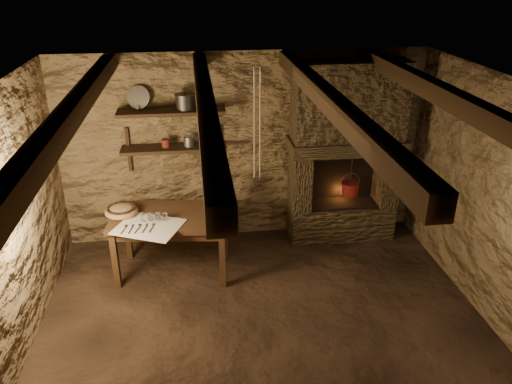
{
  "coord_description": "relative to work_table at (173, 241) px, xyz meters",
  "views": [
    {
      "loc": [
        -0.6,
        -3.87,
        3.33
      ],
      "look_at": [
        0.02,
        0.9,
        1.1
      ],
      "focal_mm": 35.0,
      "sensor_mm": 36.0,
      "label": 1
    }
  ],
  "objects": [
    {
      "name": "back_wall",
      "position": [
        0.92,
        0.82,
        0.8
      ],
      "size": [
        4.5,
        0.04,
        2.4
      ],
      "primitive_type": "cube",
      "color": "brown",
      "rests_on": "floor"
    },
    {
      "name": "pewter_cutlery_row",
      "position": [
        -0.22,
        -0.28,
        0.36
      ],
      "size": [
        0.6,
        0.42,
        0.01
      ],
      "primitive_type": null,
      "rotation": [
        0.0,
        0.0,
        -0.42
      ],
      "color": "gray",
      "rests_on": "linen_cloth"
    },
    {
      "name": "shelf_lower",
      "position": [
        0.07,
        0.66,
        0.9
      ],
      "size": [
        1.25,
        0.3,
        0.04
      ],
      "primitive_type": "cube",
      "color": "black",
      "rests_on": "back_wall"
    },
    {
      "name": "work_table",
      "position": [
        0.0,
        0.0,
        0.0
      ],
      "size": [
        1.39,
        0.89,
        0.75
      ],
      "rotation": [
        0.0,
        0.0,
        -0.12
      ],
      "color": "#342012",
      "rests_on": "floor"
    },
    {
      "name": "beam_mid_left",
      "position": [
        0.42,
        -1.18,
        1.91
      ],
      "size": [
        0.14,
        3.95,
        0.16
      ],
      "primitive_type": "cube",
      "color": "black",
      "rests_on": "ceiling"
    },
    {
      "name": "hanging_ropes",
      "position": [
        0.97,
        -0.13,
        1.4
      ],
      "size": [
        0.08,
        0.08,
        1.2
      ],
      "primitive_type": null,
      "color": "tan",
      "rests_on": "ceiling"
    },
    {
      "name": "drinking_glasses",
      "position": [
        -0.2,
        -0.13,
        0.4
      ],
      "size": [
        0.21,
        0.06,
        0.09
      ],
      "primitive_type": null,
      "color": "silver",
      "rests_on": "linen_cloth"
    },
    {
      "name": "hearth",
      "position": [
        2.17,
        0.59,
        0.82
      ],
      "size": [
        1.43,
        0.51,
        2.3
      ],
      "color": "#362A1B",
      "rests_on": "floor"
    },
    {
      "name": "iron_stockpot",
      "position": [
        0.23,
        0.66,
        1.45
      ],
      "size": [
        0.28,
        0.28,
        0.16
      ],
      "primitive_type": "cylinder",
      "rotation": [
        0.0,
        0.0,
        -0.42
      ],
      "color": "#2F2C29",
      "rests_on": "shelf_upper"
    },
    {
      "name": "red_pot",
      "position": [
        2.25,
        0.54,
        0.31
      ],
      "size": [
        0.25,
        0.22,
        0.54
      ],
      "rotation": [
        0.0,
        0.0,
        -0.01
      ],
      "color": "maroon",
      "rests_on": "hearth"
    },
    {
      "name": "small_kettle",
      "position": [
        0.25,
        0.66,
        0.98
      ],
      "size": [
        0.2,
        0.18,
        0.18
      ],
      "primitive_type": null,
      "rotation": [
        0.0,
        0.0,
        0.36
      ],
      "color": "gray",
      "rests_on": "shelf_lower"
    },
    {
      "name": "tin_pan",
      "position": [
        -0.3,
        0.76,
        1.5
      ],
      "size": [
        0.29,
        0.19,
        0.27
      ],
      "primitive_type": "cylinder",
      "rotation": [
        1.26,
        0.0,
        -0.27
      ],
      "color": "gray",
      "rests_on": "shelf_upper"
    },
    {
      "name": "shelf_upper",
      "position": [
        0.07,
        0.66,
        1.35
      ],
      "size": [
        1.25,
        0.3,
        0.04
      ],
      "primitive_type": "cube",
      "color": "black",
      "rests_on": "back_wall"
    },
    {
      "name": "right_wall",
      "position": [
        3.17,
        -1.18,
        0.8
      ],
      "size": [
        0.04,
        4.0,
        2.4
      ],
      "primitive_type": "cube",
      "color": "brown",
      "rests_on": "floor"
    },
    {
      "name": "wooden_bowl",
      "position": [
        -0.54,
        0.07,
        0.39
      ],
      "size": [
        0.48,
        0.48,
        0.13
      ],
      "primitive_type": "ellipsoid",
      "rotation": [
        0.0,
        0.0,
        0.42
      ],
      "color": "olive",
      "rests_on": "work_table"
    },
    {
      "name": "stoneware_jug",
      "position": [
        0.52,
        0.29,
        0.56
      ],
      "size": [
        0.16,
        0.14,
        0.51
      ],
      "rotation": [
        0.0,
        0.0,
        0.01
      ],
      "color": "olive",
      "rests_on": "work_table"
    },
    {
      "name": "linen_cloth",
      "position": [
        -0.22,
        -0.25,
        0.35
      ],
      "size": [
        0.82,
        0.76,
        0.01
      ],
      "primitive_type": "cube",
      "rotation": [
        0.0,
        0.0,
        -0.42
      ],
      "color": "white",
      "rests_on": "work_table"
    },
    {
      "name": "beam_far_left",
      "position": [
        -0.58,
        -1.18,
        1.91
      ],
      "size": [
        0.14,
        3.95,
        0.16
      ],
      "primitive_type": "cube",
      "color": "black",
      "rests_on": "ceiling"
    },
    {
      "name": "beam_mid_right",
      "position": [
        1.42,
        -1.18,
        1.91
      ],
      "size": [
        0.14,
        3.95,
        0.16
      ],
      "primitive_type": "cube",
      "color": "black",
      "rests_on": "ceiling"
    },
    {
      "name": "beam_far_right",
      "position": [
        2.42,
        -1.18,
        1.91
      ],
      "size": [
        0.14,
        3.95,
        0.16
      ],
      "primitive_type": "cube",
      "color": "black",
      "rests_on": "ceiling"
    },
    {
      "name": "left_wall",
      "position": [
        -1.33,
        -1.18,
        0.8
      ],
      "size": [
        0.04,
        4.0,
        2.4
      ],
      "primitive_type": "cube",
      "color": "brown",
      "rests_on": "floor"
    },
    {
      "name": "rusty_tin",
      "position": [
        -0.03,
        0.66,
        0.97
      ],
      "size": [
        0.12,
        0.12,
        0.1
      ],
      "primitive_type": "cylinder",
      "rotation": [
        0.0,
        0.0,
        -0.39
      ],
      "color": "maroon",
      "rests_on": "shelf_lower"
    },
    {
      "name": "ceiling",
      "position": [
        0.92,
        -1.18,
        2.0
      ],
      "size": [
        4.5,
        4.0,
        0.04
      ],
      "primitive_type": "cube",
      "color": "black",
      "rests_on": "back_wall"
    },
    {
      "name": "floor",
      "position": [
        0.92,
        -1.18,
        -0.4
      ],
      "size": [
        4.5,
        4.5,
        0.0
      ],
      "primitive_type": "plane",
      "color": "black",
      "rests_on": "ground"
    }
  ]
}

